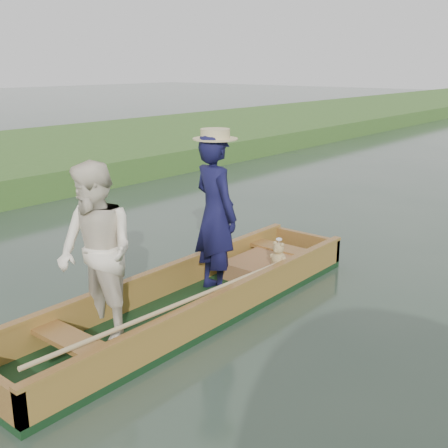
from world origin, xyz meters
The scene contains 2 objects.
ground centered at (0.00, 0.00, 0.00)m, with size 120.00×120.00×0.00m, color #283D30.
punt centered at (-0.11, -0.21, 0.71)m, with size 1.25×5.00×2.05m.
Camera 1 is at (4.09, -4.33, 2.78)m, focal length 45.00 mm.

